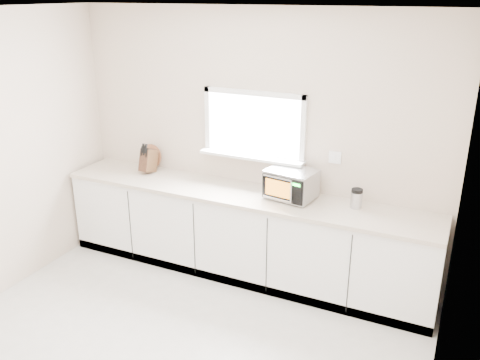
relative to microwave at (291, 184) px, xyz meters
The scene contains 7 objects.
back_wall 0.62m from the microwave, 154.05° to the left, with size 4.00×0.17×2.70m.
cabinets 0.80m from the microwave, behind, with size 3.92×0.60×0.88m, color white.
countertop 0.53m from the microwave, behind, with size 3.92×0.64×0.04m, color beige.
microwave is the anchor object (origin of this frame).
knife_block 1.68m from the microwave, behind, with size 0.13×0.25×0.35m.
cutting_board 1.77m from the microwave, behind, with size 0.28×0.28×0.02m, color #95623A.
coffee_grinder 0.64m from the microwave, ahead, with size 0.13×0.13×0.19m.
Camera 1 is at (2.00, -2.60, 2.83)m, focal length 38.00 mm.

